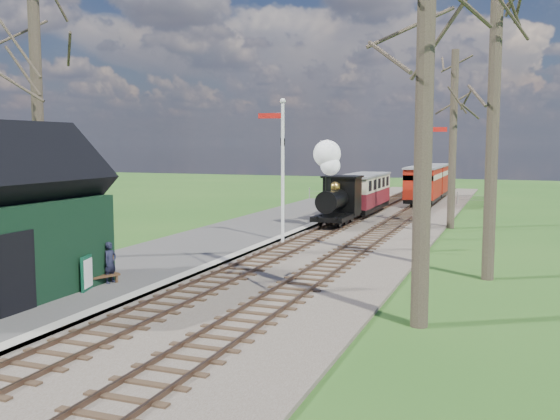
% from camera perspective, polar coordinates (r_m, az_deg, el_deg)
% --- Properties ---
extents(ground, '(140.00, 140.00, 0.00)m').
position_cam_1_polar(ground, '(12.93, -22.93, -14.02)').
color(ground, '#27581B').
rests_on(ground, ground).
extents(distant_hills, '(114.40, 48.00, 22.02)m').
position_cam_1_polar(distant_hills, '(76.25, 14.79, -9.72)').
color(distant_hills, '#385B23').
rests_on(distant_hills, ground).
extents(ballast_bed, '(8.00, 60.00, 0.10)m').
position_cam_1_polar(ballast_bed, '(31.83, 7.42, -1.68)').
color(ballast_bed, brown).
rests_on(ballast_bed, ground).
extents(track_near, '(1.60, 60.00, 0.15)m').
position_cam_1_polar(track_near, '(32.14, 5.16, -1.49)').
color(track_near, brown).
rests_on(track_near, ground).
extents(track_far, '(1.60, 60.00, 0.15)m').
position_cam_1_polar(track_far, '(31.55, 9.72, -1.70)').
color(track_far, brown).
rests_on(track_far, ground).
extents(platform, '(5.00, 44.00, 0.20)m').
position_cam_1_polar(platform, '(26.03, -7.10, -3.31)').
color(platform, '#474442').
rests_on(platform, ground).
extents(coping_strip, '(0.40, 44.00, 0.21)m').
position_cam_1_polar(coping_strip, '(25.05, -2.43, -3.63)').
color(coping_strip, '#B2AD9E').
rests_on(coping_strip, ground).
extents(semaphore_near, '(1.22, 0.24, 6.22)m').
position_cam_1_polar(semaphore_near, '(26.40, 0.11, 4.55)').
color(semaphore_near, silver).
rests_on(semaphore_near, ground).
extents(semaphore_far, '(1.22, 0.24, 5.72)m').
position_cam_1_polar(semaphore_far, '(31.00, 13.05, 4.13)').
color(semaphore_far, silver).
rests_on(semaphore_far, ground).
extents(bare_trees, '(15.51, 22.39, 12.00)m').
position_cam_1_polar(bare_trees, '(20.14, -0.20, 8.58)').
color(bare_trees, '#382D23').
rests_on(bare_trees, ground).
extents(fence_line, '(12.60, 0.08, 1.00)m').
position_cam_1_polar(fence_line, '(45.61, 10.26, 1.25)').
color(fence_line, slate).
rests_on(fence_line, ground).
extents(locomotive, '(1.72, 4.02, 4.31)m').
position_cam_1_polar(locomotive, '(31.89, 5.14, 1.87)').
color(locomotive, black).
rests_on(locomotive, ground).
extents(coach, '(2.01, 6.89, 2.11)m').
position_cam_1_polar(coach, '(37.79, 7.62, 1.70)').
color(coach, black).
rests_on(coach, ground).
extents(red_carriage_a, '(2.08, 5.16, 2.19)m').
position_cam_1_polar(red_carriage_a, '(44.03, 12.95, 2.28)').
color(red_carriage_a, black).
rests_on(red_carriage_a, ground).
extents(red_carriage_b, '(2.08, 5.16, 2.19)m').
position_cam_1_polar(red_carriage_b, '(49.48, 13.82, 2.67)').
color(red_carriage_b, black).
rests_on(red_carriage_b, ground).
extents(sign_board, '(0.27, 0.67, 0.99)m').
position_cam_1_polar(sign_board, '(18.51, -17.25, -5.53)').
color(sign_board, '#0E422C').
rests_on(sign_board, platform).
extents(bench, '(1.00, 1.52, 0.85)m').
position_cam_1_polar(bench, '(19.22, -16.77, -5.39)').
color(bench, '#422B17').
rests_on(bench, platform).
extents(person, '(0.35, 0.49, 1.23)m').
position_cam_1_polar(person, '(19.26, -15.26, -4.65)').
color(person, black).
rests_on(person, platform).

